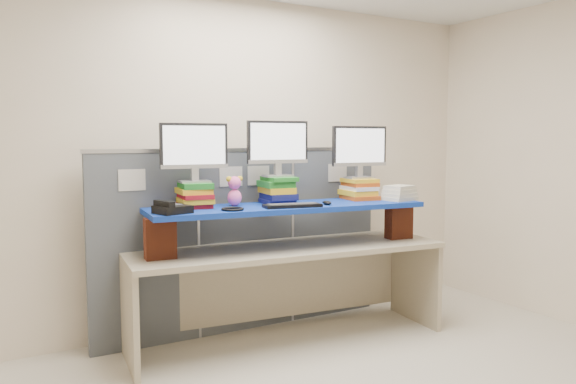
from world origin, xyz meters
TOP-DOWN VIEW (x-y plane):
  - room at (0.00, 0.00)m, footprint 5.00×4.00m
  - cubicle_partition at (-0.00, 1.78)m, footprint 2.60×0.06m
  - desk at (0.16, 1.35)m, footprint 2.56×0.98m
  - brick_pier_left at (-0.85, 1.41)m, footprint 0.22×0.14m
  - brick_pier_right at (1.15, 1.20)m, footprint 0.22×0.14m
  - blue_board at (0.16, 1.35)m, footprint 2.23×0.76m
  - book_stack_left at (-0.54, 1.55)m, footprint 0.27×0.33m
  - book_stack_center at (0.13, 1.48)m, footprint 0.27×0.32m
  - book_stack_right at (0.88, 1.40)m, footprint 0.29×0.34m
  - monitor_left at (-0.54, 1.54)m, footprint 0.51×0.16m
  - monitor_center at (0.13, 1.48)m, footprint 0.51×0.16m
  - monitor_right at (0.88, 1.40)m, footprint 0.51×0.16m
  - keyboard at (0.10, 1.20)m, footprint 0.46×0.22m
  - mouse at (0.42, 1.20)m, footprint 0.06×0.10m
  - desk_phone at (-0.80, 1.31)m, footprint 0.26×0.25m
  - headset at (-0.36, 1.25)m, footprint 0.18×0.18m
  - plush_toy at (-0.24, 1.49)m, footprint 0.14×0.10m
  - binder_stack at (1.13, 1.18)m, footprint 0.29×0.25m

SIDE VIEW (x-z plane):
  - desk at x=0.16m, z-range 0.23..0.99m
  - cubicle_partition at x=0.00m, z-range 0.00..1.53m
  - brick_pier_left at x=-0.85m, z-range 0.76..1.05m
  - brick_pier_right at x=1.15m, z-range 0.76..1.05m
  - blue_board at x=0.16m, z-range 1.05..1.09m
  - headset at x=-0.36m, z-range 1.09..1.11m
  - keyboard at x=0.10m, z-range 1.09..1.12m
  - mouse at x=0.42m, z-range 1.09..1.12m
  - desk_phone at x=-0.80m, z-range 1.08..1.17m
  - binder_stack at x=1.13m, z-range 1.09..1.21m
  - book_stack_right at x=0.88m, z-range 1.09..1.27m
  - book_stack_left at x=-0.54m, z-range 1.09..1.28m
  - book_stack_center at x=0.13m, z-range 1.09..1.30m
  - plush_toy at x=-0.24m, z-range 1.09..1.32m
  - room at x=0.00m, z-range 0.00..2.80m
  - monitor_right at x=0.88m, z-range 1.30..1.74m
  - monitor_left at x=-0.54m, z-range 1.31..1.75m
  - monitor_center at x=0.13m, z-range 1.33..1.78m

